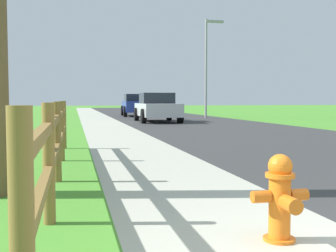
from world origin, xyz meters
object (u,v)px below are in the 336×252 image
object	(u,v)px
fire_hydrant	(281,197)
street_lamp	(208,59)
parked_suv_silver	(157,107)
parked_car_blue	(137,105)

from	to	relation	value
fire_hydrant	street_lamp	bearing A→B (deg)	73.86
parked_suv_silver	fire_hydrant	bearing A→B (deg)	-97.91
fire_hydrant	parked_car_blue	size ratio (longest dim) A/B	0.16
parked_car_blue	fire_hydrant	bearing A→B (deg)	-95.75
fire_hydrant	parked_car_blue	bearing A→B (deg)	84.25
fire_hydrant	parked_suv_silver	bearing A→B (deg)	82.09
fire_hydrant	street_lamp	distance (m)	23.68
parked_suv_silver	parked_car_blue	distance (m)	8.05
fire_hydrant	parked_suv_silver	size ratio (longest dim) A/B	0.15
fire_hydrant	street_lamp	world-z (taller)	street_lamp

